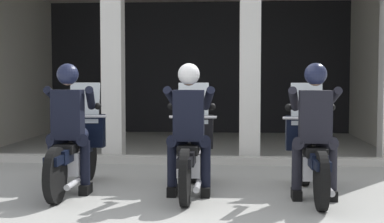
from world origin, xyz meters
name	(u,v)px	position (x,y,z in m)	size (l,w,h in m)	color
ground_plane	(203,159)	(0.00, 3.00, 0.00)	(80.00, 80.00, 0.00)	#999993
station_building	(192,43)	(-0.38, 5.58, 2.15)	(8.17, 5.25, 3.46)	black
kerb_strip	(178,160)	(-0.38, 2.45, 0.06)	(7.67, 0.24, 0.12)	#B7B5AD
motorcycle_left	(76,150)	(-1.46, 0.30, 0.50)	(0.62, 2.04, 1.35)	black
police_officer_left	(69,117)	(-1.46, 0.02, 0.94)	(0.63, 0.61, 1.58)	black
motorcycle_center	(191,151)	(0.00, 0.28, 0.50)	(0.62, 2.04, 1.35)	black
police_officer_center	(189,118)	(0.00, 0.00, 0.94)	(0.63, 0.61, 1.58)	black
motorcycle_right	(311,153)	(1.46, 0.19, 0.50)	(0.62, 2.04, 1.35)	black
police_officer_right	(315,119)	(1.46, -0.09, 0.94)	(0.63, 0.61, 1.58)	black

